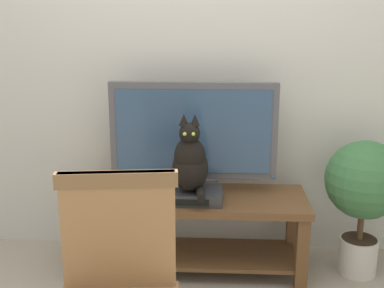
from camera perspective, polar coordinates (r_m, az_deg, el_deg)
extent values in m
cube|color=beige|center=(3.18, 0.83, 12.20)|extent=(7.00, 0.12, 2.80)
cube|color=brown|center=(2.99, 0.05, -6.44)|extent=(1.37, 0.49, 0.04)
cube|color=brown|center=(3.02, -12.58, -11.68)|extent=(0.07, 0.07, 0.44)
cube|color=brown|center=(2.95, 12.57, -12.29)|extent=(0.07, 0.07, 0.44)
cube|color=brown|center=(3.35, -10.82, -8.75)|extent=(0.07, 0.07, 0.44)
cube|color=brown|center=(3.30, 11.50, -9.22)|extent=(0.07, 0.07, 0.44)
cube|color=brown|center=(3.14, 0.05, -12.58)|extent=(1.27, 0.41, 0.02)
cube|color=#4C4C51|center=(3.07, 0.15, -5.11)|extent=(0.31, 0.20, 0.03)
cube|color=#4C4C51|center=(3.06, 0.15, -4.34)|extent=(0.06, 0.04, 0.06)
cube|color=#4C4C51|center=(2.97, 0.16, 1.54)|extent=(1.01, 0.05, 0.59)
cube|color=navy|center=(2.94, 0.13, 1.41)|extent=(0.92, 0.01, 0.50)
sphere|color=#2672F2|center=(3.03, 9.30, -3.77)|extent=(0.01, 0.01, 0.01)
cube|color=#2D2D30|center=(2.90, -0.21, -5.95)|extent=(0.38, 0.22, 0.07)
cube|color=black|center=(2.79, -0.35, -6.79)|extent=(0.23, 0.01, 0.04)
ellipsoid|color=black|center=(2.84, -0.22, -2.86)|extent=(0.21, 0.26, 0.26)
ellipsoid|color=black|center=(2.79, -0.26, -1.48)|extent=(0.18, 0.17, 0.23)
sphere|color=black|center=(2.74, -0.28, 1.25)|extent=(0.12, 0.12, 0.12)
cone|color=black|center=(2.72, -0.96, 2.82)|extent=(0.05, 0.05, 0.06)
cone|color=black|center=(2.72, 0.40, 2.81)|extent=(0.05, 0.05, 0.06)
sphere|color=#B2C64C|center=(2.69, -0.85, 1.16)|extent=(0.02, 0.02, 0.02)
sphere|color=#B2C64C|center=(2.68, 0.16, 1.15)|extent=(0.02, 0.02, 0.02)
cylinder|color=black|center=(2.79, 0.97, -5.54)|extent=(0.06, 0.21, 0.04)
cube|color=olive|center=(1.96, -8.47, -9.85)|extent=(0.44, 0.09, 0.48)
cube|color=brown|center=(1.88, -8.71, -4.07)|extent=(0.46, 0.10, 0.06)
cube|color=olive|center=(3.09, -9.47, -5.22)|extent=(0.22, 0.15, 0.03)
cube|color=olive|center=(3.09, -9.27, -4.61)|extent=(0.24, 0.19, 0.03)
cylinder|color=beige|center=(3.26, 18.58, -12.10)|extent=(0.23, 0.23, 0.23)
cylinder|color=#332319|center=(3.22, 18.74, -10.46)|extent=(0.21, 0.21, 0.02)
cylinder|color=#4C3823|center=(3.17, 18.90, -8.73)|extent=(0.04, 0.04, 0.19)
sphere|color=#386B3D|center=(3.08, 19.34, -3.92)|extent=(0.47, 0.47, 0.47)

